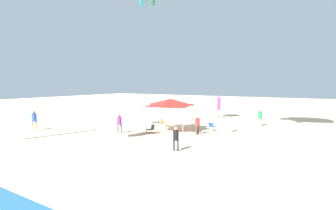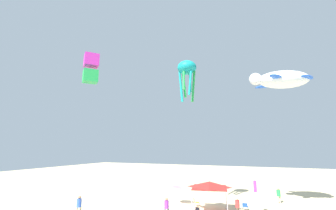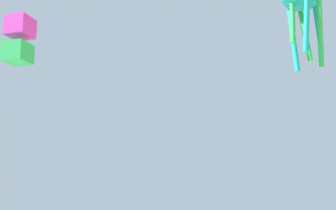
{
  "view_description": "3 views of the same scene",
  "coord_description": "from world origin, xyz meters",
  "px_view_note": "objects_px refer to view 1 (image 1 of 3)",
  "views": [
    {
      "loc": [
        -13.89,
        22.44,
        4.5
      ],
      "look_at": [
        -3.55,
        5.02,
        2.68
      ],
      "focal_mm": 26.01,
      "sensor_mm": 36.0,
      "label": 1
    },
    {
      "loc": [
        -8.37,
        27.69,
        6.51
      ],
      "look_at": [
        -1.34,
        11.02,
        9.88
      ],
      "focal_mm": 24.6,
      "sensor_mm": 36.0,
      "label": 2
    },
    {
      "loc": [
        -13.19,
        17.44,
        5.73
      ],
      "look_at": [
        -1.34,
        11.65,
        8.83
      ],
      "focal_mm": 40.68,
      "sensor_mm": 36.0,
      "label": 3
    }
  ],
  "objects_px": {
    "person_kite_handler": "(197,123)",
    "person_watching_sky": "(34,119)",
    "banner_flag": "(220,112)",
    "folding_chair_left_of_tent": "(163,122)",
    "beach_umbrella": "(147,106)",
    "person_far_stroller": "(176,137)",
    "folding_chair_facing_ocean": "(151,128)",
    "person_by_tent": "(119,122)",
    "folding_chair_right_of_tent": "(212,126)",
    "canopy_tent": "(171,102)",
    "person_near_umbrella": "(260,116)"
  },
  "relations": [
    {
      "from": "person_kite_handler",
      "to": "person_watching_sky",
      "type": "distance_m",
      "value": 15.45
    },
    {
      "from": "banner_flag",
      "to": "folding_chair_left_of_tent",
      "type": "bearing_deg",
      "value": -12.33
    },
    {
      "from": "beach_umbrella",
      "to": "person_far_stroller",
      "type": "xyz_separation_m",
      "value": [
        -7.74,
        7.48,
        -1.09
      ]
    },
    {
      "from": "beach_umbrella",
      "to": "folding_chair_facing_ocean",
      "type": "height_order",
      "value": "beach_umbrella"
    },
    {
      "from": "beach_umbrella",
      "to": "person_by_tent",
      "type": "distance_m",
      "value": 5.21
    },
    {
      "from": "folding_chair_facing_ocean",
      "to": "person_watching_sky",
      "type": "xyz_separation_m",
      "value": [
        10.47,
        4.41,
        0.65
      ]
    },
    {
      "from": "folding_chair_right_of_tent",
      "to": "person_watching_sky",
      "type": "bearing_deg",
      "value": 34.14
    },
    {
      "from": "canopy_tent",
      "to": "person_far_stroller",
      "type": "relative_size",
      "value": 2.57
    },
    {
      "from": "folding_chair_left_of_tent",
      "to": "folding_chair_right_of_tent",
      "type": "height_order",
      "value": "same"
    },
    {
      "from": "person_far_stroller",
      "to": "folding_chair_facing_ocean",
      "type": "bearing_deg",
      "value": -41.15
    },
    {
      "from": "beach_umbrella",
      "to": "person_near_umbrella",
      "type": "relative_size",
      "value": 1.35
    },
    {
      "from": "canopy_tent",
      "to": "folding_chair_facing_ocean",
      "type": "relative_size",
      "value": 5.05
    },
    {
      "from": "person_by_tent",
      "to": "person_kite_handler",
      "type": "xyz_separation_m",
      "value": [
        -6.22,
        -3.14,
        -0.04
      ]
    },
    {
      "from": "canopy_tent",
      "to": "person_kite_handler",
      "type": "distance_m",
      "value": 3.22
    },
    {
      "from": "beach_umbrella",
      "to": "banner_flag",
      "type": "height_order",
      "value": "banner_flag"
    },
    {
      "from": "person_near_umbrella",
      "to": "person_far_stroller",
      "type": "bearing_deg",
      "value": 30.99
    },
    {
      "from": "banner_flag",
      "to": "person_near_umbrella",
      "type": "distance_m",
      "value": 6.93
    },
    {
      "from": "person_far_stroller",
      "to": "person_by_tent",
      "type": "bearing_deg",
      "value": -20.69
    },
    {
      "from": "folding_chair_left_of_tent",
      "to": "folding_chair_right_of_tent",
      "type": "bearing_deg",
      "value": -112.91
    },
    {
      "from": "folding_chair_left_of_tent",
      "to": "person_by_tent",
      "type": "distance_m",
      "value": 5.42
    },
    {
      "from": "folding_chair_facing_ocean",
      "to": "person_kite_handler",
      "type": "distance_m",
      "value": 4.12
    },
    {
      "from": "folding_chair_right_of_tent",
      "to": "person_by_tent",
      "type": "relative_size",
      "value": 0.46
    },
    {
      "from": "person_watching_sky",
      "to": "person_far_stroller",
      "type": "bearing_deg",
      "value": -55.78
    },
    {
      "from": "folding_chair_facing_ocean",
      "to": "person_near_umbrella",
      "type": "height_order",
      "value": "person_near_umbrella"
    },
    {
      "from": "folding_chair_left_of_tent",
      "to": "person_kite_handler",
      "type": "height_order",
      "value": "person_kite_handler"
    },
    {
      "from": "folding_chair_facing_ocean",
      "to": "banner_flag",
      "type": "height_order",
      "value": "banner_flag"
    },
    {
      "from": "person_near_umbrella",
      "to": "beach_umbrella",
      "type": "bearing_deg",
      "value": -19.73
    },
    {
      "from": "folding_chair_left_of_tent",
      "to": "banner_flag",
      "type": "distance_m",
      "value": 7.0
    },
    {
      "from": "person_kite_handler",
      "to": "folding_chair_facing_ocean",
      "type": "bearing_deg",
      "value": 124.08
    },
    {
      "from": "person_far_stroller",
      "to": "person_by_tent",
      "type": "height_order",
      "value": "person_by_tent"
    },
    {
      "from": "person_far_stroller",
      "to": "person_kite_handler",
      "type": "xyz_separation_m",
      "value": [
        0.9,
        -5.55,
        0.05
      ]
    },
    {
      "from": "person_near_umbrella",
      "to": "person_by_tent",
      "type": "relative_size",
      "value": 1.03
    },
    {
      "from": "folding_chair_left_of_tent",
      "to": "person_kite_handler",
      "type": "distance_m",
      "value": 5.28
    },
    {
      "from": "person_by_tent",
      "to": "person_kite_handler",
      "type": "height_order",
      "value": "person_by_tent"
    },
    {
      "from": "folding_chair_facing_ocean",
      "to": "person_far_stroller",
      "type": "relative_size",
      "value": 0.51
    },
    {
      "from": "banner_flag",
      "to": "person_far_stroller",
      "type": "distance_m",
      "value": 6.33
    },
    {
      "from": "folding_chair_right_of_tent",
      "to": "person_far_stroller",
      "type": "bearing_deg",
      "value": 97.06
    },
    {
      "from": "person_near_umbrella",
      "to": "person_watching_sky",
      "type": "xyz_separation_m",
      "value": [
        18.09,
        13.39,
        0.06
      ]
    },
    {
      "from": "beach_umbrella",
      "to": "person_by_tent",
      "type": "bearing_deg",
      "value": 97.0
    },
    {
      "from": "canopy_tent",
      "to": "person_kite_handler",
      "type": "xyz_separation_m",
      "value": [
        -2.71,
        0.04,
        -1.72
      ]
    },
    {
      "from": "banner_flag",
      "to": "person_kite_handler",
      "type": "bearing_deg",
      "value": 18.33
    },
    {
      "from": "person_near_umbrella",
      "to": "person_watching_sky",
      "type": "bearing_deg",
      "value": -8.91
    },
    {
      "from": "banner_flag",
      "to": "beach_umbrella",
      "type": "bearing_deg",
      "value": -8.66
    },
    {
      "from": "canopy_tent",
      "to": "beach_umbrella",
      "type": "bearing_deg",
      "value": -24.68
    },
    {
      "from": "person_far_stroller",
      "to": "folding_chair_left_of_tent",
      "type": "bearing_deg",
      "value": -55.05
    },
    {
      "from": "beach_umbrella",
      "to": "person_by_tent",
      "type": "height_order",
      "value": "beach_umbrella"
    },
    {
      "from": "person_far_stroller",
      "to": "person_watching_sky",
      "type": "relative_size",
      "value": 0.84
    },
    {
      "from": "person_kite_handler",
      "to": "folding_chair_right_of_tent",
      "type": "bearing_deg",
      "value": -6.47
    },
    {
      "from": "canopy_tent",
      "to": "folding_chair_right_of_tent",
      "type": "relative_size",
      "value": 5.05
    },
    {
      "from": "person_by_tent",
      "to": "canopy_tent",
      "type": "bearing_deg",
      "value": 13.82
    }
  ]
}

